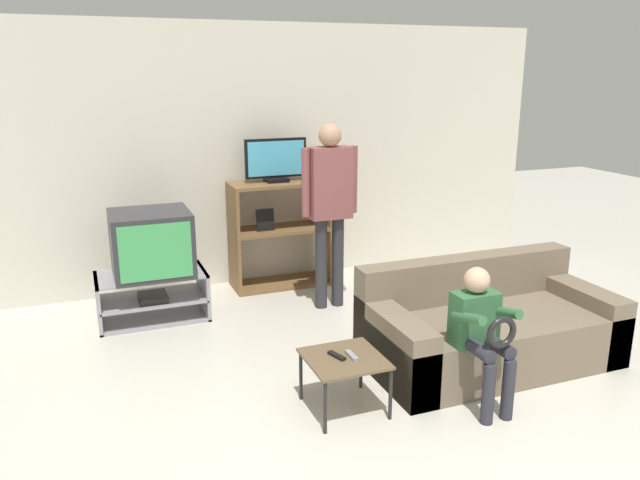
# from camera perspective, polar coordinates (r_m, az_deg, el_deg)

# --- Properties ---
(wall_back) EXTENTS (6.40, 0.06, 2.60)m
(wall_back) POSITION_cam_1_polar(r_m,az_deg,el_deg) (6.41, -5.79, 7.64)
(wall_back) COLOR silver
(wall_back) RESTS_ON ground_plane
(tv_stand) EXTENTS (0.94, 0.53, 0.42)m
(tv_stand) POSITION_cam_1_polar(r_m,az_deg,el_deg) (5.73, -15.08, -5.03)
(tv_stand) COLOR #939399
(tv_stand) RESTS_ON ground_plane
(television_main) EXTENTS (0.67, 0.61, 0.56)m
(television_main) POSITION_cam_1_polar(r_m,az_deg,el_deg) (5.58, -15.16, -0.27)
(television_main) COLOR #2D2D33
(television_main) RESTS_ON tv_stand
(media_shelf) EXTENTS (0.99, 0.44, 1.07)m
(media_shelf) POSITION_cam_1_polar(r_m,az_deg,el_deg) (6.32, -3.68, 0.63)
(media_shelf) COLOR brown
(media_shelf) RESTS_ON ground_plane
(television_flat) EXTENTS (0.62, 0.20, 0.43)m
(television_flat) POSITION_cam_1_polar(r_m,az_deg,el_deg) (6.19, -4.06, 7.18)
(television_flat) COLOR black
(television_flat) RESTS_ON media_shelf
(snack_table) EXTENTS (0.49, 0.49, 0.37)m
(snack_table) POSITION_cam_1_polar(r_m,az_deg,el_deg) (4.09, 2.23, -11.16)
(snack_table) COLOR brown
(snack_table) RESTS_ON ground_plane
(remote_control_black) EXTENTS (0.08, 0.15, 0.02)m
(remote_control_black) POSITION_cam_1_polar(r_m,az_deg,el_deg) (4.07, 1.54, -10.53)
(remote_control_black) COLOR black
(remote_control_black) RESTS_ON snack_table
(remote_control_white) EXTENTS (0.04, 0.14, 0.02)m
(remote_control_white) POSITION_cam_1_polar(r_m,az_deg,el_deg) (4.07, 2.91, -10.50)
(remote_control_white) COLOR gray
(remote_control_white) RESTS_ON snack_table
(couch) EXTENTS (1.85, 0.91, 0.74)m
(couch) POSITION_cam_1_polar(r_m,az_deg,el_deg) (4.92, 15.04, -7.83)
(couch) COLOR #756651
(couch) RESTS_ON ground_plane
(person_standing_adult) EXTENTS (0.53, 0.21, 1.70)m
(person_standing_adult) POSITION_cam_1_polar(r_m,az_deg,el_deg) (5.61, 0.90, 3.88)
(person_standing_adult) COLOR #2D2D33
(person_standing_adult) RESTS_ON ground_plane
(person_seated_child) EXTENTS (0.33, 0.43, 0.93)m
(person_seated_child) POSITION_cam_1_polar(r_m,az_deg,el_deg) (4.18, 14.54, -7.74)
(person_seated_child) COLOR #2D2D38
(person_seated_child) RESTS_ON ground_plane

